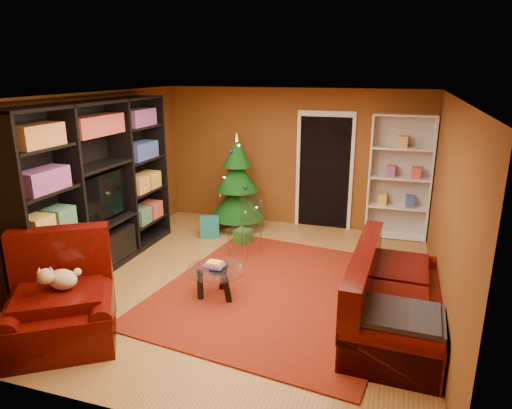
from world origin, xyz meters
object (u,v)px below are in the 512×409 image
(acrylic_chair, at_px, (245,229))
(rug, at_px, (279,291))
(armchair, at_px, (60,301))
(coffee_table, at_px, (217,283))
(gift_box_teal, at_px, (210,227))
(christmas_tree, at_px, (237,183))
(white_bookshelf, at_px, (400,178))
(gift_box_green, at_px, (243,236))
(media_unit, at_px, (98,188))
(sofa, at_px, (397,291))
(dog, at_px, (63,279))

(acrylic_chair, bearing_deg, rug, -34.75)
(armchair, bearing_deg, rug, 9.22)
(coffee_table, bearing_deg, armchair, -131.23)
(coffee_table, relative_size, acrylic_chair, 0.91)
(rug, relative_size, gift_box_teal, 10.41)
(christmas_tree, height_order, white_bookshelf, white_bookshelf)
(gift_box_green, xyz_separation_m, coffee_table, (0.32, -1.96, 0.09))
(media_unit, bearing_deg, gift_box_teal, 59.94)
(sofa, bearing_deg, christmas_tree, 49.50)
(dog, height_order, acrylic_chair, acrylic_chair)
(christmas_tree, distance_m, sofa, 4.04)
(white_bookshelf, bearing_deg, christmas_tree, -171.91)
(gift_box_green, height_order, armchair, armchair)
(coffee_table, bearing_deg, sofa, -1.39)
(sofa, bearing_deg, gift_box_teal, 58.77)
(gift_box_teal, distance_m, acrylic_chair, 1.14)
(gift_box_green, bearing_deg, coffee_table, -80.72)
(christmas_tree, xyz_separation_m, sofa, (2.94, -2.73, -0.42))
(media_unit, xyz_separation_m, gift_box_green, (1.71, 1.54, -1.12))
(armchair, distance_m, sofa, 3.79)
(rug, height_order, coffee_table, coffee_table)
(media_unit, relative_size, gift_box_green, 12.95)
(christmas_tree, xyz_separation_m, gift_box_teal, (-0.34, -0.55, -0.73))
(christmas_tree, distance_m, acrylic_chair, 1.40)
(media_unit, height_order, gift_box_teal, media_unit)
(armchair, relative_size, coffee_table, 1.51)
(gift_box_green, relative_size, acrylic_chair, 0.28)
(christmas_tree, xyz_separation_m, dog, (-0.57, -4.05, -0.18))
(sofa, height_order, acrylic_chair, sofa)
(rug, relative_size, white_bookshelf, 1.55)
(armchair, xyz_separation_m, dog, (0.01, 0.07, 0.23))
(rug, bearing_deg, media_unit, 179.73)
(coffee_table, bearing_deg, dog, -132.32)
(rug, distance_m, dog, 2.75)
(rug, distance_m, gift_box_green, 1.89)
(christmas_tree, xyz_separation_m, coffee_table, (0.68, -2.68, -0.68))
(armchair, bearing_deg, gift_box_teal, 52.63)
(christmas_tree, xyz_separation_m, white_bookshelf, (2.87, 0.42, 0.20))
(rug, bearing_deg, armchair, -137.28)
(armchair, bearing_deg, media_unit, 78.89)
(armchair, relative_size, acrylic_chair, 1.38)
(acrylic_chair, bearing_deg, christmas_tree, 131.58)
(sofa, distance_m, acrylic_chair, 2.84)
(white_bookshelf, distance_m, acrylic_chair, 2.90)
(christmas_tree, relative_size, sofa, 0.83)
(christmas_tree, relative_size, white_bookshelf, 0.82)
(white_bookshelf, bearing_deg, gift_box_green, -155.94)
(gift_box_green, distance_m, armchair, 3.55)
(rug, relative_size, acrylic_chair, 3.95)
(sofa, bearing_deg, white_bookshelf, 3.66)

